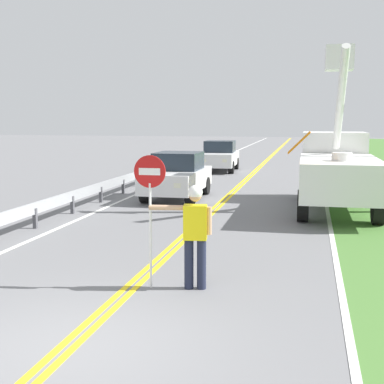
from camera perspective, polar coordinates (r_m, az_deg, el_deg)
ground_plane at (r=7.30m, az=-13.35°, el=-16.05°), size 160.00×160.00×0.00m
centerline_yellow_left at (r=26.31m, az=5.90°, el=1.53°), size 0.11×110.00×0.01m
centerline_yellow_right at (r=26.29m, az=6.29°, el=1.52°), size 0.11×110.00×0.01m
edge_line_right at (r=26.13m, az=13.96°, el=1.29°), size 0.12×110.00×0.01m
edge_line_left at (r=26.95m, az=-1.54°, el=1.72°), size 0.12×110.00×0.01m
flagger_worker at (r=9.05m, az=0.29°, el=-4.14°), size 1.08×0.31×1.83m
stop_sign_paddle at (r=9.02m, az=-4.59°, el=0.07°), size 0.56×0.04×2.33m
utility_bucket_truck at (r=17.86m, az=15.41°, el=2.76°), size 2.67×6.83×5.32m
oncoming_sedan_nearest at (r=19.48m, az=-1.63°, el=1.76°), size 1.94×4.12×1.70m
oncoming_sedan_second at (r=29.72m, az=3.00°, el=3.90°), size 2.04×4.17×1.70m
guardrail_left_shoulder at (r=22.00m, az=-6.48°, el=1.60°), size 0.10×32.00×0.71m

